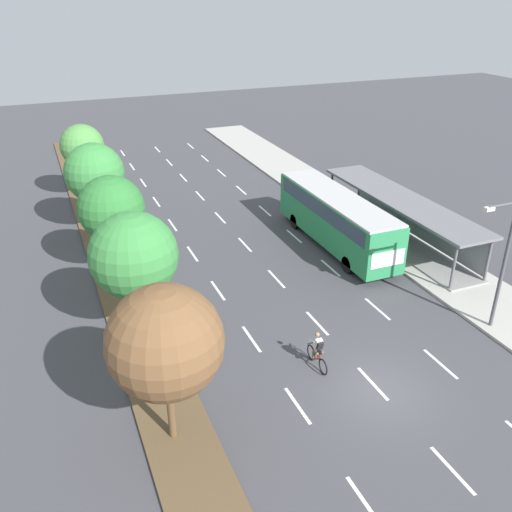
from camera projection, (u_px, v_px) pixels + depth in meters
ground_plane at (380, 391)px, 22.34m from camera, size 140.00×140.00×0.00m
median_strip at (102, 236)px, 36.06m from camera, size 2.60×52.00×0.12m
sidewalk_right at (334, 200)px, 42.02m from camera, size 4.50×52.00×0.15m
lane_divider_left at (182, 239)px, 35.84m from camera, size 0.14×46.46×0.01m
lane_divider_center at (232, 230)px, 37.03m from camera, size 0.14×46.46×0.01m
lane_divider_right at (279, 223)px, 38.22m from camera, size 0.14×46.46×0.01m
bus_shelter at (403, 214)px, 34.68m from camera, size 2.90×14.03×2.86m
bus at (336, 215)px, 33.98m from camera, size 2.54×11.29×3.37m
cyclist at (318, 351)px, 23.47m from camera, size 0.46×1.82×1.71m
median_tree_nearest at (165, 342)px, 18.19m from camera, size 4.04×4.04×6.15m
median_tree_second at (134, 256)px, 23.60m from camera, size 3.90×3.90×6.28m
median_tree_third at (111, 209)px, 29.12m from camera, size 3.58×3.58×5.92m
median_tree_fourth at (94, 173)px, 34.51m from camera, size 3.77×3.77×6.07m
median_tree_fifth at (82, 146)px, 39.89m from camera, size 3.18×3.18×5.86m
streetlight at (503, 257)px, 24.73m from camera, size 1.91×0.24×6.50m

